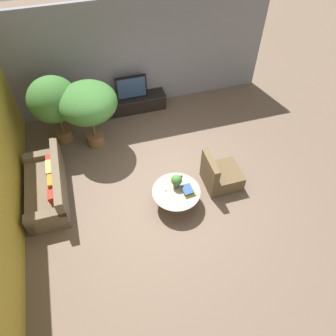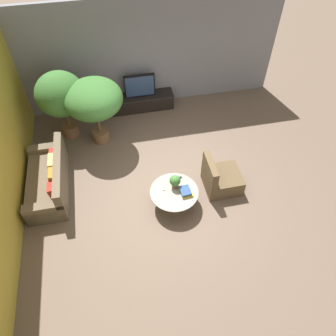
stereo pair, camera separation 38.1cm
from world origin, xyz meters
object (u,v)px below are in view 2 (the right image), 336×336
media_console (141,102)px  potted_palm_corner (94,100)px  coffee_table (174,195)px  armchair_wicker (220,179)px  potted_plant_tabletop (175,181)px  couch_by_wall (50,180)px  potted_palm_tall (61,95)px  television (140,86)px

media_console → potted_palm_corner: (-1.22, -1.09, 1.04)m
coffee_table → potted_palm_corner: 2.96m
armchair_wicker → potted_plant_tabletop: 1.14m
couch_by_wall → potted_palm_tall: size_ratio=1.07×
potted_palm_tall → potted_palm_corner: potted_palm_tall is taller
media_console → potted_palm_corner: bearing=-138.3°
coffee_table → potted_palm_tall: potted_palm_tall is taller
potted_palm_corner → couch_by_wall: bearing=-130.8°
armchair_wicker → media_console: bearing=22.5°
media_console → coffee_table: 3.49m
coffee_table → media_console: bearing=93.4°
armchair_wicker → potted_palm_tall: size_ratio=0.47×
television → armchair_wicker: 3.53m
coffee_table → armchair_wicker: 1.16m
potted_plant_tabletop → media_console: bearing=94.3°
potted_palm_tall → potted_plant_tabletop: size_ratio=5.82×
television → potted_palm_tall: potted_palm_tall is taller
television → potted_plant_tabletop: bearing=-85.7°
armchair_wicker → potted_palm_corner: potted_palm_corner is taller
television → couch_by_wall: 3.54m
coffee_table → potted_palm_tall: size_ratio=0.57×
media_console → couch_by_wall: couch_by_wall is taller
television → armchair_wicker: television is taller
television → potted_palm_corner: (-1.22, -1.09, 0.51)m
media_console → television: (0.00, -0.00, 0.53)m
television → potted_plant_tabletop: 3.37m
media_console → coffee_table: media_console is taller
television → potted_plant_tabletop: (0.25, -3.35, -0.16)m
media_console → television: television is taller
armchair_wicker → couch_by_wall: bearing=79.2°
media_console → armchair_wicker: size_ratio=2.17×
media_console → armchair_wicker: 3.50m
television → coffee_table: (0.21, -3.49, -0.46)m
media_console → coffee_table: bearing=-86.6°
coffee_table → potted_plant_tabletop: 0.33m
potted_palm_corner → potted_palm_tall: bearing=153.4°
television → media_console: bearing=90.0°
television → potted_palm_tall: (-2.00, -0.70, 0.48)m
coffee_table → couch_by_wall: couch_by_wall is taller
potted_palm_tall → potted_plant_tabletop: bearing=-49.7°
television → coffee_table: size_ratio=0.81×
media_console → television: 0.53m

